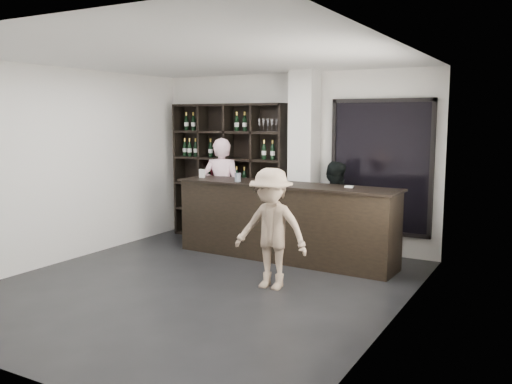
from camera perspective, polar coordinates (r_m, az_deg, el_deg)
The scene contains 12 objects.
floor at distance 7.14m, azimuth -6.02°, elevation -9.86°, with size 5.00×5.50×0.01m, color black.
wine_shelf at distance 9.62m, azimuth -2.88°, elevation 2.11°, with size 2.20×0.35×2.40m, color black, non-canonical shape.
structural_column at distance 8.81m, azimuth 5.08°, elevation 3.19°, with size 0.40×0.40×2.90m, color silver.
glass_panel at distance 8.60m, azimuth 13.00°, elevation 2.57°, with size 1.60×0.08×2.10m.
tasting_counter at distance 8.28m, azimuth 2.95°, elevation -3.12°, with size 3.55×0.73×1.17m.
taster_pink at distance 9.37m, azimuth -3.62°, elevation 0.16°, with size 0.66×0.44×1.82m, color #FFCBD9.
taster_black at distance 8.52m, azimuth 8.14°, elevation -1.80°, with size 0.72×0.56×1.49m, color black.
customer at distance 6.84m, azimuth 1.60°, elevation -3.89°, with size 0.99×0.57×1.54m, color gray.
wine_glass at distance 8.26m, azimuth 2.11°, elevation 1.69°, with size 0.09×0.09×0.21m, color white, non-canonical shape.
spit_cup at distance 8.46m, azimuth -1.93°, elevation 1.57°, with size 0.10×0.10×0.13m, color #9CADC0.
napkin_stack at distance 7.86m, azimuth 9.77°, elevation 0.56°, with size 0.11×0.11×0.02m, color white.
card_stand at distance 9.02m, azimuth -5.71°, elevation 1.95°, with size 0.09×0.05×0.14m, color white.
Camera 1 is at (3.96, -5.53, 2.16)m, focal length 38.00 mm.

